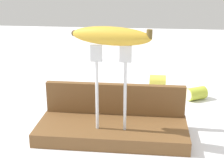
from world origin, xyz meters
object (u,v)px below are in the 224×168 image
Objects in this scene: banana_chunk_near at (196,94)px; banana_chunk_far at (157,81)px; fork_stand_center at (111,81)px; banana_raised_center at (111,36)px.

banana_chunk_far is at bearing 136.94° from banana_chunk_near.
banana_chunk_near is 0.15m from banana_chunk_far.
fork_stand_center is 0.38m from banana_chunk_near.
banana_chunk_near is at bearing 51.90° from fork_stand_center.
banana_raised_center is 3.25× the size of banana_chunk_far.
banana_chunk_far is (-0.11, 0.11, 0.00)m from banana_chunk_near.
banana_chunk_far is at bearing 74.16° from banana_raised_center.
fork_stand_center is at bearing -105.83° from banana_chunk_far.
banana_raised_center reaches higher than fork_stand_center.
fork_stand_center is 3.51× the size of banana_chunk_far.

